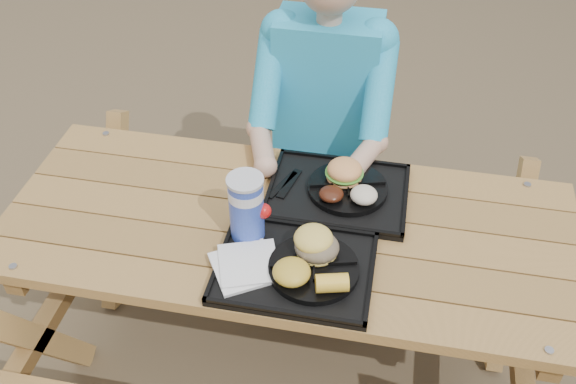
# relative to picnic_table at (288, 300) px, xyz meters

# --- Properties ---
(ground) EXTENTS (60.00, 60.00, 0.00)m
(ground) POSITION_rel_picnic_table_xyz_m (0.00, 0.00, -0.38)
(ground) COLOR #999999
(ground) RESTS_ON ground
(picnic_table) EXTENTS (1.80, 1.49, 0.75)m
(picnic_table) POSITION_rel_picnic_table_xyz_m (0.00, 0.00, 0.00)
(picnic_table) COLOR #999999
(picnic_table) RESTS_ON ground
(tray_near) EXTENTS (0.45, 0.35, 0.02)m
(tray_near) POSITION_rel_picnic_table_xyz_m (0.06, -0.19, 0.39)
(tray_near) COLOR black
(tray_near) RESTS_ON picnic_table
(tray_far) EXTENTS (0.45, 0.35, 0.02)m
(tray_far) POSITION_rel_picnic_table_xyz_m (0.13, 0.16, 0.39)
(tray_far) COLOR black
(tray_far) RESTS_ON picnic_table
(plate_near) EXTENTS (0.26, 0.26, 0.02)m
(plate_near) POSITION_rel_picnic_table_xyz_m (0.11, -0.20, 0.41)
(plate_near) COLOR black
(plate_near) RESTS_ON tray_near
(plate_far) EXTENTS (0.26, 0.26, 0.02)m
(plate_far) POSITION_rel_picnic_table_xyz_m (0.16, 0.17, 0.41)
(plate_far) COLOR black
(plate_far) RESTS_ON tray_far
(napkin_stack) EXTENTS (0.24, 0.24, 0.02)m
(napkin_stack) POSITION_rel_picnic_table_xyz_m (-0.08, -0.23, 0.40)
(napkin_stack) COLOR white
(napkin_stack) RESTS_ON tray_near
(soda_cup) EXTENTS (0.10, 0.10, 0.21)m
(soda_cup) POSITION_rel_picnic_table_xyz_m (-0.11, -0.09, 0.50)
(soda_cup) COLOR #1735AE
(soda_cup) RESTS_ON tray_near
(condiment_bbq) EXTENTS (0.05, 0.05, 0.03)m
(condiment_bbq) POSITION_rel_picnic_table_xyz_m (0.06, -0.07, 0.41)
(condiment_bbq) COLOR black
(condiment_bbq) RESTS_ON tray_near
(condiment_mustard) EXTENTS (0.05, 0.05, 0.03)m
(condiment_mustard) POSITION_rel_picnic_table_xyz_m (0.13, -0.07, 0.41)
(condiment_mustard) COLOR yellow
(condiment_mustard) RESTS_ON tray_near
(sandwich) EXTENTS (0.12, 0.12, 0.12)m
(sandwich) POSITION_rel_picnic_table_xyz_m (0.11, -0.15, 0.48)
(sandwich) COLOR #F3CD55
(sandwich) RESTS_ON plate_near
(mac_cheese) EXTENTS (0.11, 0.11, 0.05)m
(mac_cheese) POSITION_rel_picnic_table_xyz_m (0.06, -0.26, 0.44)
(mac_cheese) COLOR gold
(mac_cheese) RESTS_ON plate_near
(corn_cob) EXTENTS (0.11, 0.11, 0.05)m
(corn_cob) POSITION_rel_picnic_table_xyz_m (0.17, -0.27, 0.44)
(corn_cob) COLOR yellow
(corn_cob) RESTS_ON plate_near
(cutlery_far) EXTENTS (0.06, 0.16, 0.01)m
(cutlery_far) POSITION_rel_picnic_table_xyz_m (-0.03, 0.16, 0.40)
(cutlery_far) COLOR black
(cutlery_far) RESTS_ON tray_far
(burger) EXTENTS (0.12, 0.12, 0.10)m
(burger) POSITION_rel_picnic_table_xyz_m (0.15, 0.20, 0.47)
(burger) COLOR #ED9953
(burger) RESTS_ON plate_far
(baked_beans) EXTENTS (0.08, 0.08, 0.04)m
(baked_beans) POSITION_rel_picnic_table_xyz_m (0.12, 0.10, 0.43)
(baked_beans) COLOR #411A0D
(baked_beans) RESTS_ON plate_far
(potato_salad) EXTENTS (0.09, 0.09, 0.05)m
(potato_salad) POSITION_rel_picnic_table_xyz_m (0.22, 0.11, 0.44)
(potato_salad) COLOR beige
(potato_salad) RESTS_ON plate_far
(diner) EXTENTS (0.48, 0.84, 1.28)m
(diner) POSITION_rel_picnic_table_xyz_m (0.02, 0.63, 0.27)
(diner) COLOR teal
(diner) RESTS_ON ground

